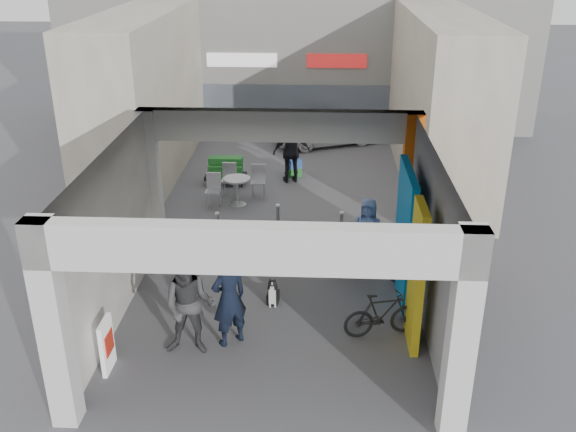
# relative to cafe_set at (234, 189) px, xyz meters

# --- Properties ---
(ground) EXTENTS (90.00, 90.00, 0.00)m
(ground) POSITION_rel_cafe_set_xyz_m (1.51, -5.20, -0.34)
(ground) COLOR #4F4F54
(ground) RESTS_ON ground
(arcade_canopy) EXTENTS (6.40, 6.45, 6.40)m
(arcade_canopy) POSITION_rel_cafe_set_xyz_m (2.05, -6.02, 1.96)
(arcade_canopy) COLOR silver
(arcade_canopy) RESTS_ON ground
(far_building) EXTENTS (18.00, 4.08, 8.00)m
(far_building) POSITION_rel_cafe_set_xyz_m (1.51, 8.80, 3.65)
(far_building) COLOR silver
(far_building) RESTS_ON ground
(plaza_bldg_left) EXTENTS (2.00, 9.00, 5.00)m
(plaza_bldg_left) POSITION_rel_cafe_set_xyz_m (-2.99, 2.30, 2.16)
(plaza_bldg_left) COLOR #BDB59D
(plaza_bldg_left) RESTS_ON ground
(plaza_bldg_right) EXTENTS (2.00, 9.00, 5.00)m
(plaza_bldg_right) POSITION_rel_cafe_set_xyz_m (6.01, 2.30, 2.16)
(plaza_bldg_right) COLOR #BDB59D
(plaza_bldg_right) RESTS_ON ground
(bollard_left) EXTENTS (0.09, 0.09, 0.85)m
(bollard_left) POSITION_rel_cafe_set_xyz_m (-0.04, -2.88, 0.08)
(bollard_left) COLOR gray
(bollard_left) RESTS_ON ground
(bollard_center) EXTENTS (0.09, 0.09, 0.98)m
(bollard_center) POSITION_rel_cafe_set_xyz_m (1.42, -2.60, 0.14)
(bollard_center) COLOR gray
(bollard_center) RESTS_ON ground
(bollard_right) EXTENTS (0.09, 0.09, 0.95)m
(bollard_right) POSITION_rel_cafe_set_xyz_m (2.98, -2.91, 0.13)
(bollard_right) COLOR gray
(bollard_right) RESTS_ON ground
(advert_board_near) EXTENTS (0.10, 0.55, 1.00)m
(advert_board_near) POSITION_rel_cafe_set_xyz_m (-1.24, -7.89, 0.16)
(advert_board_near) COLOR white
(advert_board_near) RESTS_ON ground
(advert_board_far) EXTENTS (0.12, 0.55, 1.00)m
(advert_board_far) POSITION_rel_cafe_set_xyz_m (-1.24, -3.95, 0.16)
(advert_board_far) COLOR white
(advert_board_far) RESTS_ON ground
(cafe_set) EXTENTS (1.61, 1.30, 0.97)m
(cafe_set) POSITION_rel_cafe_set_xyz_m (0.00, 0.00, 0.00)
(cafe_set) COLOR #ADADB2
(cafe_set) RESTS_ON ground
(produce_stand) EXTENTS (1.25, 0.67, 0.82)m
(produce_stand) POSITION_rel_cafe_set_xyz_m (-0.43, 1.30, -0.02)
(produce_stand) COLOR black
(produce_stand) RESTS_ON ground
(crate_stack) EXTENTS (0.54, 0.48, 0.56)m
(crate_stack) POSITION_rel_cafe_set_xyz_m (1.62, 2.15, -0.06)
(crate_stack) COLOR #1B611D
(crate_stack) RESTS_ON ground
(border_collie) EXTENTS (0.23, 0.46, 0.63)m
(border_collie) POSITION_rel_cafe_set_xyz_m (1.50, -5.59, -0.09)
(border_collie) COLOR black
(border_collie) RESTS_ON ground
(man_with_dog) EXTENTS (0.84, 0.79, 1.93)m
(man_with_dog) POSITION_rel_cafe_set_xyz_m (0.80, -6.98, 0.62)
(man_with_dog) COLOR black
(man_with_dog) RESTS_ON ground
(man_back_turned) EXTENTS (0.96, 0.75, 1.96)m
(man_back_turned) POSITION_rel_cafe_set_xyz_m (0.13, -7.30, 0.64)
(man_back_turned) COLOR #38383A
(man_back_turned) RESTS_ON ground
(man_elderly) EXTENTS (0.87, 0.68, 1.57)m
(man_elderly) POSITION_rel_cafe_set_xyz_m (3.56, -3.54, 0.44)
(man_elderly) COLOR #5D7BB5
(man_elderly) RESTS_ON ground
(man_crates) EXTENTS (1.22, 0.73, 1.95)m
(man_crates) POSITION_rel_cafe_set_xyz_m (1.57, 1.62, 0.63)
(man_crates) COLOR black
(man_crates) RESTS_ON ground
(bicycle_front) EXTENTS (2.09, 1.16, 1.04)m
(bicycle_front) POSITION_rel_cafe_set_xyz_m (3.61, -4.45, 0.18)
(bicycle_front) COLOR black
(bicycle_front) RESTS_ON ground
(bicycle_rear) EXTENTS (1.57, 0.78, 0.91)m
(bicycle_rear) POSITION_rel_cafe_set_xyz_m (3.66, -6.59, 0.11)
(bicycle_rear) COLOR black
(bicycle_rear) RESTS_ON ground
(white_van) EXTENTS (3.99, 2.80, 1.26)m
(white_van) POSITION_rel_cafe_set_xyz_m (2.62, 5.50, 0.29)
(white_van) COLOR silver
(white_van) RESTS_ON ground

